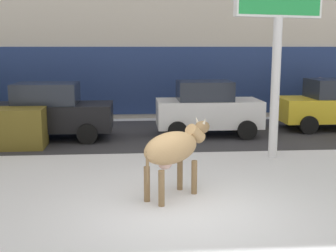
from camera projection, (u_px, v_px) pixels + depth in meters
name	position (u px, v px, depth m)	size (l,w,h in m)	color
ground_plane	(185.00, 212.00, 8.05)	(120.00, 120.00, 0.00)	white
road_strip	(160.00, 134.00, 15.28)	(60.00, 5.60, 0.01)	#333338
cow_tan	(174.00, 149.00, 8.69)	(1.67, 1.59, 1.54)	tan
car_black_sedan	(47.00, 112.00, 14.30)	(4.20, 1.98, 1.84)	black
car_white_hatchback	(207.00, 108.00, 14.90)	(3.50, 1.92, 1.86)	white
car_yellow_sedan	(336.00, 105.00, 16.08)	(4.20, 1.98, 1.84)	gold
pedestrian_near_billboard	(319.00, 97.00, 18.64)	(0.36, 0.24, 1.73)	#282833
dumpster	(16.00, 128.00, 13.06)	(1.70, 1.10, 1.20)	brown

